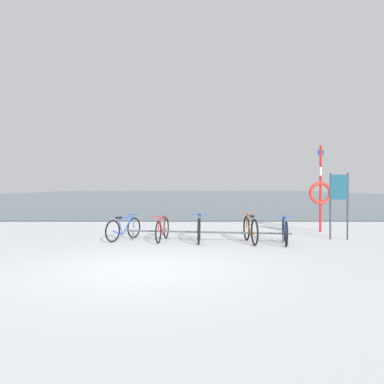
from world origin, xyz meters
name	(u,v)px	position (x,y,z in m)	size (l,w,h in m)	color
ground	(186,196)	(0.00, 53.90, -0.04)	(80.00, 132.00, 0.08)	silver
bike_rack	(206,232)	(1.36, 3.58, 0.27)	(4.77, 0.78, 0.31)	#4C5156
bicycle_0	(124,229)	(-1.07, 3.94, 0.34)	(0.82, 1.45, 0.75)	black
bicycle_1	(162,229)	(0.10, 3.76, 0.34)	(0.46, 1.62, 0.75)	black
bicycle_2	(199,229)	(1.17, 3.57, 0.38)	(0.46, 1.71, 0.84)	black
bicycle_3	(250,229)	(2.61, 3.38, 0.38)	(0.46, 1.68, 0.84)	black
bicycle_4	(285,231)	(3.54, 3.19, 0.36)	(0.46, 1.65, 0.80)	black
info_sign	(339,194)	(5.38, 4.07, 1.36)	(0.55, 0.12, 2.00)	#33383D
rescue_post	(320,191)	(5.47, 5.97, 1.43)	(0.81, 0.12, 3.04)	red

